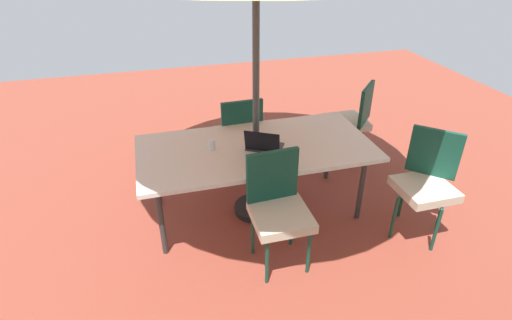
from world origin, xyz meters
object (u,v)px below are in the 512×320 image
at_px(chair_south, 239,133).
at_px(chair_north, 278,206).
at_px(cup, 211,144).
at_px(chair_northwest, 427,180).
at_px(chair_southwest, 351,118).
at_px(laptop, 264,145).
at_px(dining_table, 256,151).

distance_m(chair_south, chair_north, 1.38).
relative_size(chair_north, cup, 10.19).
height_order(chair_northwest, chair_southwest, same).
bearing_deg(chair_north, cup, 114.97).
relative_size(chair_southwest, chair_south, 1.00).
height_order(chair_southwest, laptop, chair_southwest).
distance_m(chair_northwest, chair_south, 1.95).
bearing_deg(laptop, cup, 14.29).
bearing_deg(laptop, chair_south, -54.75).
xyz_separation_m(chair_southwest, chair_north, (1.36, 1.40, 0.00)).
distance_m(dining_table, chair_northwest, 1.56).
relative_size(chair_south, chair_north, 1.00).
relative_size(chair_southwest, cup, 10.19).
distance_m(dining_table, cup, 0.42).
relative_size(chair_northwest, chair_south, 1.00).
relative_size(chair_northwest, chair_southwest, 1.00).
bearing_deg(chair_northwest, dining_table, -161.71).
xyz_separation_m(chair_south, laptop, (-0.06, 0.76, 0.23)).
bearing_deg(chair_southwest, chair_south, -46.10).
xyz_separation_m(dining_table, laptop, (-0.05, 0.08, 0.09)).
bearing_deg(chair_northwest, chair_south, -179.91).
xyz_separation_m(chair_northwest, chair_north, (1.40, 0.02, 0.00)).
bearing_deg(cup, dining_table, 172.40).
bearing_deg(dining_table, laptop, 123.08).
height_order(chair_south, laptop, chair_south).
xyz_separation_m(chair_south, chair_north, (-0.01, 1.38, 0.00)).
relative_size(chair_north, laptop, 2.45).
height_order(dining_table, laptop, laptop).
height_order(chair_northwest, laptop, chair_northwest).
relative_size(dining_table, laptop, 5.42).
xyz_separation_m(laptop, cup, (0.46, -0.13, 0.00)).
bearing_deg(cup, laptop, 163.68).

